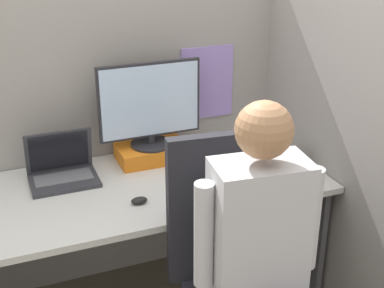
{
  "coord_description": "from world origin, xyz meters",
  "views": [
    {
      "loc": [
        -0.62,
        -1.75,
        1.89
      ],
      "look_at": [
        0.15,
        0.19,
        0.98
      ],
      "focal_mm": 50.0,
      "sensor_mm": 36.0,
      "label": 1
    }
  ],
  "objects_px": {
    "laptop": "(63,171)",
    "office_chair": "(239,275)",
    "paper_box": "(152,152)",
    "carrot_toy": "(236,192)",
    "person": "(267,255)",
    "monitor": "(150,105)",
    "stapler": "(297,159)"
  },
  "relations": [
    {
      "from": "laptop",
      "to": "office_chair",
      "type": "distance_m",
      "value": 0.96
    },
    {
      "from": "paper_box",
      "to": "carrot_toy",
      "type": "relative_size",
      "value": 2.12
    },
    {
      "from": "laptop",
      "to": "stapler",
      "type": "height_order",
      "value": "laptop"
    },
    {
      "from": "office_chair",
      "to": "stapler",
      "type": "bearing_deg",
      "value": 41.92
    },
    {
      "from": "office_chair",
      "to": "paper_box",
      "type": "bearing_deg",
      "value": 95.88
    },
    {
      "from": "paper_box",
      "to": "carrot_toy",
      "type": "height_order",
      "value": "paper_box"
    },
    {
      "from": "stapler",
      "to": "office_chair",
      "type": "bearing_deg",
      "value": -138.08
    },
    {
      "from": "office_chair",
      "to": "person",
      "type": "bearing_deg",
      "value": -83.8
    },
    {
      "from": "paper_box",
      "to": "laptop",
      "type": "bearing_deg",
      "value": -171.54
    },
    {
      "from": "laptop",
      "to": "paper_box",
      "type": "bearing_deg",
      "value": 8.46
    },
    {
      "from": "office_chair",
      "to": "person",
      "type": "distance_m",
      "value": 0.27
    },
    {
      "from": "paper_box",
      "to": "person",
      "type": "relative_size",
      "value": 0.26
    },
    {
      "from": "monitor",
      "to": "person",
      "type": "bearing_deg",
      "value": -84.08
    },
    {
      "from": "stapler",
      "to": "carrot_toy",
      "type": "bearing_deg",
      "value": -156.18
    },
    {
      "from": "stapler",
      "to": "office_chair",
      "type": "height_order",
      "value": "office_chair"
    },
    {
      "from": "stapler",
      "to": "monitor",
      "type": "bearing_deg",
      "value": 154.33
    },
    {
      "from": "paper_box",
      "to": "carrot_toy",
      "type": "xyz_separation_m",
      "value": [
        0.23,
        -0.51,
        -0.02
      ]
    },
    {
      "from": "office_chair",
      "to": "person",
      "type": "relative_size",
      "value": 0.84
    },
    {
      "from": "monitor",
      "to": "person",
      "type": "xyz_separation_m",
      "value": [
        0.1,
        -1.01,
        -0.25
      ]
    },
    {
      "from": "laptop",
      "to": "person",
      "type": "xyz_separation_m",
      "value": [
        0.56,
        -0.94,
        -0.0
      ]
    },
    {
      "from": "paper_box",
      "to": "office_chair",
      "type": "bearing_deg",
      "value": -84.12
    },
    {
      "from": "stapler",
      "to": "office_chair",
      "type": "xyz_separation_m",
      "value": [
        -0.58,
        -0.52,
        -0.18
      ]
    },
    {
      "from": "stapler",
      "to": "paper_box",
      "type": "bearing_deg",
      "value": 154.52
    },
    {
      "from": "paper_box",
      "to": "person",
      "type": "distance_m",
      "value": 1.01
    },
    {
      "from": "laptop",
      "to": "office_chair",
      "type": "relative_size",
      "value": 0.28
    },
    {
      "from": "office_chair",
      "to": "carrot_toy",
      "type": "bearing_deg",
      "value": 66.5
    },
    {
      "from": "monitor",
      "to": "carrot_toy",
      "type": "xyz_separation_m",
      "value": [
        0.23,
        -0.51,
        -0.27
      ]
    },
    {
      "from": "monitor",
      "to": "stapler",
      "type": "relative_size",
      "value": 3.47
    },
    {
      "from": "laptop",
      "to": "person",
      "type": "height_order",
      "value": "person"
    },
    {
      "from": "monitor",
      "to": "person",
      "type": "distance_m",
      "value": 1.04
    },
    {
      "from": "monitor",
      "to": "stapler",
      "type": "bearing_deg",
      "value": -25.67
    },
    {
      "from": "carrot_toy",
      "to": "stapler",
      "type": "bearing_deg",
      "value": 23.82
    }
  ]
}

